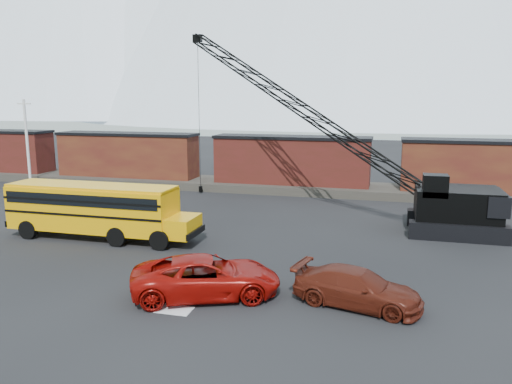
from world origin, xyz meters
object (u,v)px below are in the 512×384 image
maroon_suv (357,288)px  school_bus (98,209)px  red_pickup (206,277)px  crawler_crane (296,105)px

maroon_suv → school_bus: bearing=81.9°
red_pickup → crawler_crane: size_ratio=0.27×
school_bus → crawler_crane: 15.58m
maroon_suv → crawler_crane: crawler_crane is taller
red_pickup → crawler_crane: 18.56m
maroon_suv → crawler_crane: (-5.68, 16.63, 6.87)m
school_bus → red_pickup: bearing=-35.2°
red_pickup → maroon_suv: bearing=-106.7°
school_bus → maroon_suv: (15.30, -5.83, -1.05)m
maroon_suv → crawler_crane: bearing=31.6°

